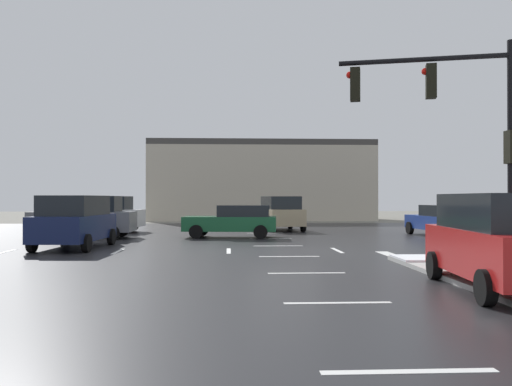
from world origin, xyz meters
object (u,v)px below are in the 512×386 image
object	(u,v)px
sedan_blue	(440,220)
suv_grey	(83,216)
traffic_signal_mast	(462,117)
suv_white	(99,213)
suv_navy	(75,220)
suv_tan	(280,212)
sedan_green	(234,220)
suv_red	(503,240)

from	to	relation	value
sedan_blue	suv_grey	world-z (taller)	suv_grey
traffic_signal_mast	suv_grey	distance (m)	18.18
traffic_signal_mast	suv_white	bearing A→B (deg)	-34.95
sedan_blue	suv_white	bearing A→B (deg)	73.01
traffic_signal_mast	sedan_blue	world-z (taller)	traffic_signal_mast
sedan_blue	suv_navy	xyz separation A→B (m)	(-16.64, -5.76, 0.24)
suv_white	suv_tan	world-z (taller)	same
sedan_green	sedan_blue	distance (m)	10.47
suv_red	traffic_signal_mast	bearing A→B (deg)	-6.07
suv_white	suv_red	size ratio (longest dim) A/B	1.00
suv_grey	suv_navy	bearing A→B (deg)	102.68
sedan_green	suv_white	bearing A→B (deg)	-25.40
traffic_signal_mast	sedan_blue	bearing A→B (deg)	-93.57
sedan_green	suv_red	distance (m)	16.58
suv_navy	suv_red	bearing A→B (deg)	-128.09
suv_grey	suv_white	bearing A→B (deg)	-84.84
sedan_green	suv_red	world-z (taller)	suv_red
sedan_green	sedan_blue	xyz separation A→B (m)	(10.46, 0.41, 0.00)
sedan_blue	suv_navy	world-z (taller)	suv_navy
suv_white	sedan_blue	world-z (taller)	suv_white
suv_tan	traffic_signal_mast	bearing A→B (deg)	-176.20
traffic_signal_mast	suv_tan	size ratio (longest dim) A/B	1.22
sedan_green	suv_red	size ratio (longest dim) A/B	0.94
suv_red	sedan_blue	bearing A→B (deg)	-12.02
suv_tan	suv_navy	size ratio (longest dim) A/B	1.01
traffic_signal_mast	suv_white	distance (m)	21.74
suv_white	suv_grey	xyz separation A→B (m)	(0.31, -4.70, 0.00)
traffic_signal_mast	suv_red	xyz separation A→B (m)	(-0.73, -3.65, -3.10)
sedan_green	suv_grey	xyz separation A→B (m)	(-7.22, -0.15, 0.24)
suv_tan	sedan_green	size ratio (longest dim) A/B	1.07
suv_white	sedan_blue	size ratio (longest dim) A/B	1.07
suv_grey	traffic_signal_mast	bearing A→B (deg)	139.88
suv_navy	suv_grey	xyz separation A→B (m)	(-1.04, 5.20, 0.00)
suv_white	suv_red	bearing A→B (deg)	128.63
suv_white	suv_navy	bearing A→B (deg)	103.66
sedan_green	sedan_blue	world-z (taller)	same
sedan_green	suv_grey	size ratio (longest dim) A/B	0.96
suv_red	sedan_green	bearing A→B (deg)	24.50
traffic_signal_mast	suv_white	world-z (taller)	traffic_signal_mast
traffic_signal_mast	suv_white	xyz separation A→B (m)	(-13.74, 16.56, -3.10)
suv_white	suv_tan	distance (m)	10.49
traffic_signal_mast	suv_tan	xyz separation A→B (m)	(-3.34, 17.90, -3.10)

